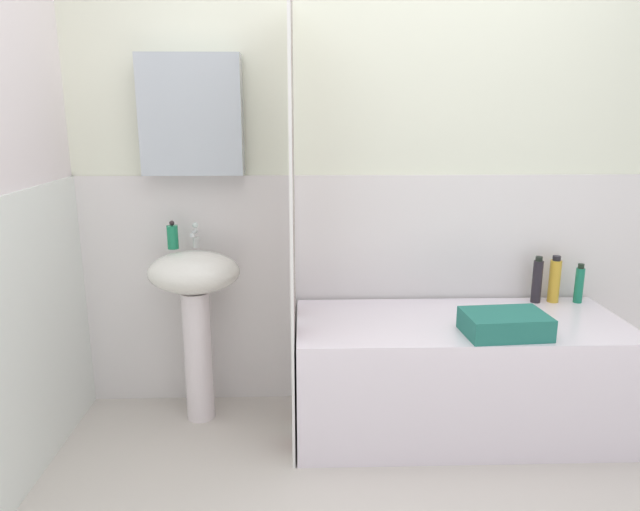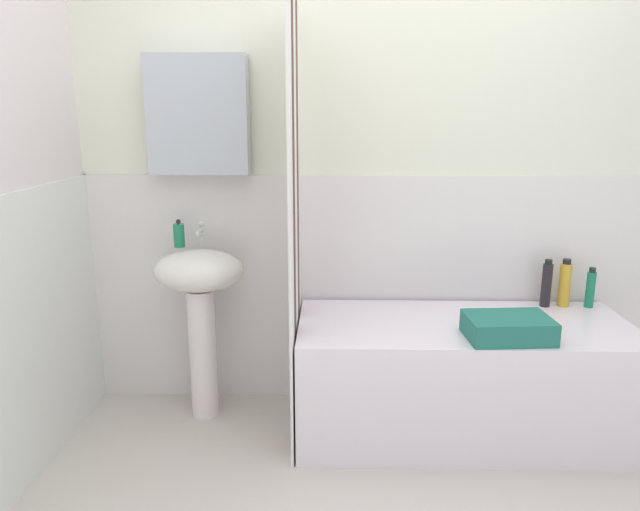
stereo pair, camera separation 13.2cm
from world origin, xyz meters
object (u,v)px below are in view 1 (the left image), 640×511
(soap_dispenser, at_px, (173,237))
(towel_folded, at_px, (505,324))
(bathtub, at_px, (457,374))
(lotion_bottle, at_px, (554,280))
(body_wash_bottle, at_px, (579,284))
(sink, at_px, (195,298))
(shampoo_bottle, at_px, (537,281))

(soap_dispenser, xyz_separation_m, towel_folded, (1.51, -0.40, -0.32))
(bathtub, relative_size, lotion_bottle, 6.33)
(soap_dispenser, bearing_deg, lotion_bottle, 1.47)
(lotion_bottle, relative_size, towel_folded, 0.69)
(body_wash_bottle, distance_m, towel_folded, 0.68)
(body_wash_bottle, height_order, towel_folded, body_wash_bottle)
(sink, bearing_deg, lotion_bottle, 3.83)
(bathtub, height_order, shampoo_bottle, shampoo_bottle)
(soap_dispenser, bearing_deg, sink, -34.02)
(sink, distance_m, lotion_bottle, 1.81)
(soap_dispenser, height_order, shampoo_bottle, soap_dispenser)
(soap_dispenser, height_order, body_wash_bottle, soap_dispenser)
(sink, bearing_deg, shampoo_bottle, 3.89)
(soap_dispenser, distance_m, bathtub, 1.53)
(soap_dispenser, xyz_separation_m, lotion_bottle, (1.91, 0.05, -0.25))
(sink, relative_size, shampoo_bottle, 3.56)
(bathtub, bearing_deg, shampoo_bottle, 29.03)
(lotion_bottle, bearing_deg, sink, -176.17)
(body_wash_bottle, relative_size, towel_folded, 0.58)
(bathtub, bearing_deg, body_wash_bottle, 19.92)
(lotion_bottle, xyz_separation_m, shampoo_bottle, (-0.09, -0.00, -0.00))
(shampoo_bottle, bearing_deg, bathtub, -150.97)
(lotion_bottle, bearing_deg, towel_folded, -132.09)
(body_wash_bottle, bearing_deg, lotion_bottle, 173.52)
(shampoo_bottle, bearing_deg, soap_dispenser, -178.59)
(soap_dispenser, bearing_deg, body_wash_bottle, 0.99)
(soap_dispenser, height_order, bathtub, soap_dispenser)
(lotion_bottle, bearing_deg, body_wash_bottle, -6.48)
(lotion_bottle, distance_m, shampoo_bottle, 0.09)
(body_wash_bottle, height_order, lotion_bottle, lotion_bottle)
(sink, distance_m, towel_folded, 1.44)
(soap_dispenser, xyz_separation_m, bathtub, (1.37, -0.21, -0.64))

